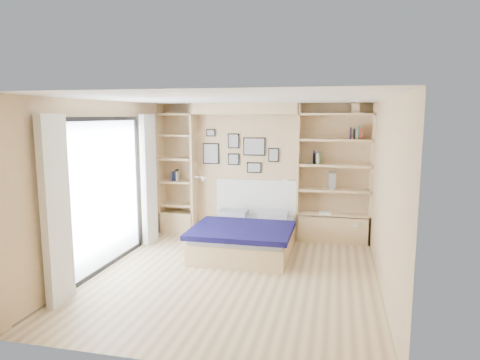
# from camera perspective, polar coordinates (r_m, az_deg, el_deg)

# --- Properties ---
(ground) EXTENTS (4.50, 4.50, 0.00)m
(ground) POSITION_cam_1_polar(r_m,az_deg,el_deg) (6.27, -0.76, -12.70)
(ground) COLOR #D1B982
(ground) RESTS_ON ground
(room_shell) EXTENTS (4.50, 4.50, 4.50)m
(room_shell) POSITION_cam_1_polar(r_m,az_deg,el_deg) (7.51, -0.91, -0.60)
(room_shell) COLOR tan
(room_shell) RESTS_ON ground
(bed) EXTENTS (1.61, 2.06, 1.07)m
(bed) POSITION_cam_1_polar(r_m,az_deg,el_deg) (7.29, 0.82, -7.43)
(bed) COLOR #E0C288
(bed) RESTS_ON ground
(photo_gallery) EXTENTS (1.48, 0.02, 0.82)m
(photo_gallery) POSITION_cam_1_polar(r_m,az_deg,el_deg) (8.14, -0.19, 3.85)
(photo_gallery) COLOR black
(photo_gallery) RESTS_ON ground
(reading_lamps) EXTENTS (1.92, 0.12, 0.15)m
(reading_lamps) POSITION_cam_1_polar(r_m,az_deg,el_deg) (7.95, 0.52, 0.08)
(reading_lamps) COLOR silver
(reading_lamps) RESTS_ON ground
(shelf_decor) EXTENTS (3.52, 0.23, 2.03)m
(shelf_decor) POSITION_cam_1_polar(r_m,az_deg,el_deg) (7.77, 10.73, 4.10)
(shelf_decor) COLOR #A51E1E
(shelf_decor) RESTS_ON ground
(deck) EXTENTS (3.20, 4.00, 0.05)m
(deck) POSITION_cam_1_polar(r_m,az_deg,el_deg) (7.89, -27.46, -9.19)
(deck) COLOR #6A604E
(deck) RESTS_ON ground
(deck_chair) EXTENTS (0.58, 0.77, 0.69)m
(deck_chair) POSITION_cam_1_polar(r_m,az_deg,el_deg) (7.96, -19.49, -6.10)
(deck_chair) COLOR tan
(deck_chair) RESTS_ON ground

